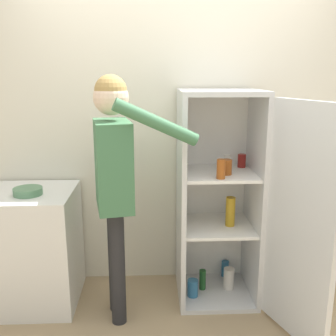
{
  "coord_description": "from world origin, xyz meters",
  "views": [
    {
      "loc": [
        -0.19,
        -2.19,
        1.75
      ],
      "look_at": [
        -0.06,
        0.64,
        1.05
      ],
      "focal_mm": 42.0,
      "sensor_mm": 36.0,
      "label": 1
    }
  ],
  "objects": [
    {
      "name": "counter",
      "position": [
        -1.1,
        0.61,
        0.44
      ],
      "size": [
        0.68,
        0.63,
        0.89
      ],
      "color": "white",
      "rests_on": "ground_plane"
    },
    {
      "name": "wall_back",
      "position": [
        0.0,
        0.98,
        1.27
      ],
      "size": [
        7.0,
        0.06,
        2.55
      ],
      "color": "silver",
      "rests_on": "ground_plane"
    },
    {
      "name": "bowl",
      "position": [
        -1.07,
        0.54,
        0.91
      ],
      "size": [
        0.2,
        0.2,
        0.05
      ],
      "color": "#517F5B",
      "rests_on": "counter"
    },
    {
      "name": "person",
      "position": [
        -0.43,
        0.38,
        1.12
      ],
      "size": [
        0.71,
        0.53,
        1.73
      ],
      "color": "#262628",
      "rests_on": "ground_plane"
    },
    {
      "name": "refrigerator",
      "position": [
        0.42,
        0.56,
        0.8
      ],
      "size": [
        0.85,
        1.14,
        1.62
      ],
      "color": "silver",
      "rests_on": "ground_plane"
    }
  ]
}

